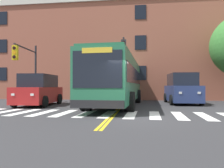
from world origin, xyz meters
TOP-DOWN VIEW (x-y plane):
  - ground_plane at (0.00, 0.00)m, footprint 120.00×120.00m
  - crosswalk at (-0.84, 1.01)m, footprint 15.21×3.53m
  - lane_line_yellow_inner at (-1.19, 15.01)m, footprint 0.12×36.00m
  - lane_line_yellow_outer at (-1.03, 15.01)m, footprint 0.12×36.00m
  - city_bus at (-1.43, 6.03)m, footprint 3.33×12.43m
  - car_red_near_lane at (-6.98, 5.13)m, footprint 2.46×4.87m
  - car_navy_far_lane at (3.38, 8.00)m, footprint 2.42×4.83m
  - traffic_light_far_corner at (-8.53, 6.35)m, footprint 0.68×4.01m
  - traffic_light_overhead at (-1.07, 7.13)m, footprint 0.52×4.40m
  - building_facade at (0.19, 15.36)m, footprint 36.56×7.02m

SIDE VIEW (x-z plane):
  - ground_plane at x=0.00m, z-range 0.00..0.00m
  - lane_line_yellow_inner at x=-1.19m, z-range 0.00..0.01m
  - lane_line_yellow_outer at x=-1.03m, z-range 0.00..0.01m
  - crosswalk at x=-0.84m, z-range 0.00..0.01m
  - car_red_near_lane at x=-6.98m, z-range -0.05..2.14m
  - car_navy_far_lane at x=3.38m, z-range -0.06..2.30m
  - city_bus at x=-1.43m, z-range 0.15..3.50m
  - traffic_light_far_corner at x=-8.53m, z-range 0.77..5.61m
  - traffic_light_overhead at x=-1.07m, z-range 0.94..5.84m
  - building_facade at x=0.19m, z-range 0.01..10.65m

